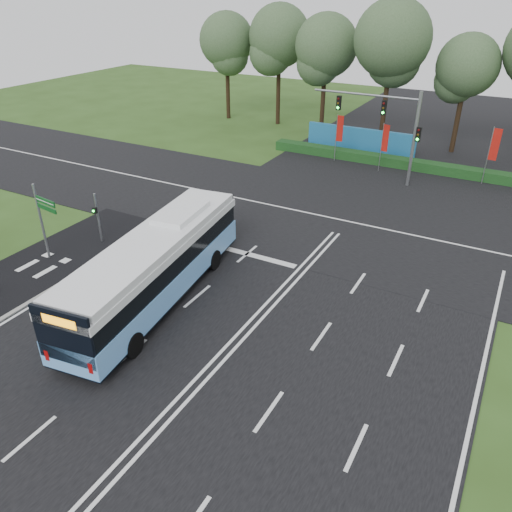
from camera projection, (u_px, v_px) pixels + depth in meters
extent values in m
plane|color=#2D4A18|center=(256.00, 316.00, 23.32)|extent=(120.00, 120.00, 0.00)
cube|color=black|center=(256.00, 315.00, 23.31)|extent=(20.00, 120.00, 0.04)
cube|color=black|center=(344.00, 221.00, 32.53)|extent=(120.00, 14.00, 0.05)
cube|color=black|center=(21.00, 278.00, 26.27)|extent=(5.00, 18.00, 0.06)
cube|color=gray|center=(53.00, 289.00, 25.24)|extent=(0.25, 18.00, 0.12)
cube|color=#68AAF3|center=(157.00, 279.00, 24.01)|extent=(4.32, 13.08, 1.18)
cube|color=black|center=(158.00, 288.00, 24.27)|extent=(4.29, 13.01, 0.32)
cube|color=black|center=(155.00, 260.00, 23.49)|extent=(4.19, 12.88, 1.02)
cube|color=white|center=(154.00, 248.00, 23.19)|extent=(4.32, 13.08, 0.37)
cube|color=white|center=(153.00, 241.00, 23.00)|extent=(4.20, 12.56, 0.37)
cube|color=white|center=(181.00, 212.00, 25.03)|extent=(2.12, 3.41, 0.27)
cube|color=black|center=(64.00, 337.00, 18.28)|extent=(2.59, 0.46, 2.35)
cube|color=orange|center=(59.00, 321.00, 17.88)|extent=(1.49, 0.25, 0.37)
cylinder|color=black|center=(173.00, 252.00, 27.66)|extent=(0.44, 1.14, 1.11)
cylinder|color=black|center=(214.00, 260.00, 26.87)|extent=(0.44, 1.14, 1.11)
cylinder|color=black|center=(84.00, 331.00, 21.38)|extent=(0.44, 1.14, 1.11)
cylinder|color=black|center=(134.00, 345.00, 20.58)|extent=(0.44, 1.14, 1.11)
cylinder|color=gray|center=(98.00, 218.00, 29.20)|extent=(0.12, 0.12, 3.10)
cube|color=black|center=(95.00, 210.00, 28.78)|extent=(0.29, 0.24, 0.35)
sphere|color=#19F233|center=(93.00, 211.00, 28.71)|extent=(0.12, 0.12, 0.12)
cylinder|color=gray|center=(42.00, 223.00, 27.10)|extent=(0.13, 0.13, 4.44)
cube|color=#0B4217|center=(45.00, 201.00, 25.97)|extent=(1.66, 0.29, 0.33)
cube|color=#0B4217|center=(47.00, 208.00, 26.16)|extent=(1.66, 0.29, 0.24)
cube|color=white|center=(45.00, 202.00, 25.95)|extent=(1.54, 0.22, 0.04)
cylinder|color=gray|center=(336.00, 138.00, 42.47)|extent=(0.06, 0.06, 4.04)
cube|color=#A7150E|center=(340.00, 129.00, 41.93)|extent=(0.54, 0.05, 2.15)
cylinder|color=gray|center=(381.00, 148.00, 40.11)|extent=(0.06, 0.06, 3.98)
cube|color=#A7150E|center=(386.00, 138.00, 39.52)|extent=(0.52, 0.19, 2.12)
cylinder|color=gray|center=(488.00, 156.00, 37.46)|extent=(0.07, 0.07, 4.44)
cube|color=#A7150E|center=(495.00, 145.00, 36.84)|extent=(0.59, 0.11, 2.37)
cylinder|color=gray|center=(414.00, 141.00, 36.54)|extent=(0.24, 0.24, 7.00)
cylinder|color=gray|center=(365.00, 95.00, 36.82)|extent=(8.00, 0.16, 0.16)
cube|color=black|center=(384.00, 108.00, 36.58)|extent=(0.32, 0.28, 1.05)
cube|color=black|center=(339.00, 103.00, 38.05)|extent=(0.32, 0.28, 1.05)
cube|color=black|center=(418.00, 134.00, 36.19)|extent=(0.32, 0.28, 1.05)
cube|color=#133513|center=(396.00, 162.00, 41.95)|extent=(22.00, 1.20, 0.80)
cube|color=#1B6295|center=(360.00, 140.00, 45.22)|extent=(10.00, 0.30, 2.20)
cylinder|color=black|center=(228.00, 82.00, 55.28)|extent=(0.44, 0.44, 7.85)
sphere|color=#364E2E|center=(227.00, 40.00, 53.19)|extent=(5.79, 5.79, 5.79)
cylinder|color=black|center=(278.00, 84.00, 52.85)|extent=(0.44, 0.44, 8.47)
sphere|color=#364E2E|center=(279.00, 36.00, 50.60)|extent=(6.24, 6.24, 6.24)
cylinder|color=black|center=(323.00, 94.00, 49.03)|extent=(0.44, 0.44, 8.02)
sphere|color=#364E2E|center=(326.00, 46.00, 46.90)|extent=(5.91, 5.91, 5.91)
cylinder|color=black|center=(385.00, 98.00, 44.99)|extent=(0.44, 0.44, 8.98)
sphere|color=#364E2E|center=(393.00, 39.00, 42.60)|extent=(6.62, 6.62, 6.62)
cylinder|color=black|center=(459.00, 113.00, 44.04)|extent=(0.44, 0.44, 7.14)
sphere|color=#364E2E|center=(468.00, 65.00, 42.13)|extent=(5.26, 5.26, 5.26)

